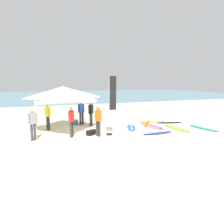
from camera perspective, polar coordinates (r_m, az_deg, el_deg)
ground_plane at (r=13.05m, az=-1.11°, el=-5.02°), size 80.00×80.00×0.00m
sea at (r=44.62m, az=-14.82°, el=4.45°), size 80.00×36.00×0.10m
canopy_tent at (r=12.93m, az=-13.49°, el=5.34°), size 3.37×3.37×2.75m
surfboard_pink at (r=14.30m, az=10.92°, el=-3.81°), size 0.96×2.57×0.19m
surfboard_navy at (r=12.48m, az=12.62°, el=-5.69°), size 2.00×0.64×0.19m
surfboard_lime at (r=14.09m, az=17.58°, el=-4.25°), size 0.68×2.49×0.19m
surfboard_blue at (r=13.67m, az=5.37°, el=-4.27°), size 1.24×2.09×0.19m
surfboard_black at (r=15.79m, az=15.49°, el=-2.80°), size 2.08×1.02×0.19m
surfboard_yellow at (r=15.71m, az=10.88°, el=-2.69°), size 1.95×1.73×0.19m
surfboard_teal at (r=14.66m, az=24.14°, el=-4.11°), size 0.93×2.26×0.19m
surfboard_orange at (r=14.87m, az=9.74°, el=-3.30°), size 1.52×1.77×0.19m
person_yellow at (r=13.51m, az=-17.46°, el=-0.67°), size 0.37×0.49×1.71m
person_grey at (r=11.34m, az=-21.19°, el=-2.58°), size 0.48×0.38×1.71m
person_red at (r=11.41m, az=-11.22°, el=-2.09°), size 0.36×0.50×1.71m
person_orange at (r=11.40m, az=-3.82°, el=-1.95°), size 0.34×0.52×1.71m
person_blue at (r=14.58m, az=-8.57°, el=0.29°), size 0.52×0.34×1.71m
person_black at (r=14.07m, az=-5.87°, el=0.04°), size 0.40×0.44×1.71m
banner_flag at (r=11.62m, az=-0.26°, el=1.19°), size 0.60×0.36×3.40m
gear_bag_near_tent at (r=11.92m, az=-5.73°, el=-5.68°), size 0.68×0.59×0.28m
cooler_box at (r=14.78m, az=-10.47°, el=-2.76°), size 0.50×0.36×0.39m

